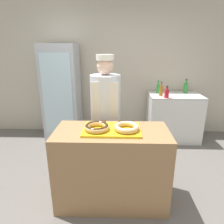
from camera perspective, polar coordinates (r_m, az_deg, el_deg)
The scene contains 15 objects.
ground_plane at distance 2.66m, azimuth -0.07°, elevation -23.41°, with size 14.00×14.00×0.00m, color #66605B.
wall_back at distance 4.14m, azimuth 0.87°, elevation 12.35°, with size 8.00×0.06×2.70m.
display_counter at distance 2.39m, azimuth -0.08°, elevation -15.30°, with size 1.25×0.59×0.90m.
serving_tray at distance 2.17m, azimuth -0.08°, elevation -5.05°, with size 0.62×0.40×0.02m.
donut_chocolate_glaze at distance 2.13m, azimuth -4.36°, elevation -4.24°, with size 0.27×0.27×0.06m.
donut_light_glaze at distance 2.12m, azimuth 4.16°, elevation -4.34°, with size 0.27×0.27×0.06m.
brownie_back_left at distance 2.29m, azimuth -2.67°, elevation -3.05°, with size 0.07×0.07×0.03m.
brownie_back_right at distance 2.28m, azimuth 2.73°, elevation -3.11°, with size 0.07×0.07×0.03m.
baker_person at distance 2.76m, azimuth -1.83°, elevation -0.68°, with size 0.41×0.41×1.67m.
beverage_fridge at distance 3.97m, azimuth -14.11°, elevation 5.18°, with size 0.65×0.59×1.82m.
chest_freezer at distance 4.11m, azimuth 17.06°, elevation -1.32°, with size 0.97×0.65×0.90m.
bottle_green at distance 4.18m, azimuth 20.30°, elevation 6.57°, with size 0.07×0.07×0.27m.
bottle_red at distance 3.66m, azimuth 15.36°, elevation 5.19°, with size 0.08×0.08×0.21m.
bottle_amber at distance 3.79m, azimuth 13.84°, elevation 6.02°, with size 0.07×0.07×0.26m.
bottle_green_b at distance 3.99m, azimuth 13.00°, elevation 6.60°, with size 0.06×0.06×0.25m.
Camera 1 is at (0.06, -1.99, 1.76)m, focal length 32.00 mm.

